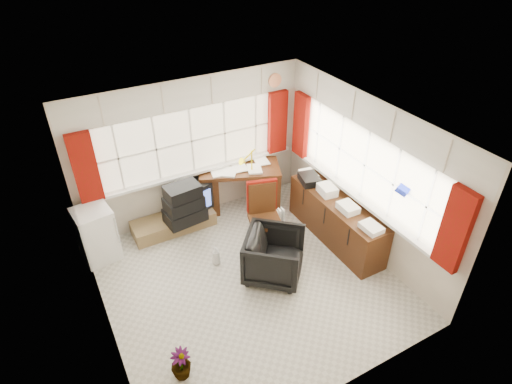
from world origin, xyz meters
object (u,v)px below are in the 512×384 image
desk (240,185)px  office_chair (274,256)px  tv_bench (174,223)px  radiator (273,227)px  desk_lamp (252,156)px  mini_fridge (97,234)px  crt_tv (192,195)px  credenza (336,219)px  task_chair (263,213)px

desk → office_chair: 1.90m
desk → tv_bench: size_ratio=1.13×
radiator → desk: bearing=92.6°
desk_lamp → mini_fridge: size_ratio=0.50×
crt_tv → radiator: bearing=-49.8°
office_chair → radiator: (0.43, 0.75, -0.15)m
mini_fridge → office_chair: bearing=-37.4°
credenza → desk: bearing=120.9°
radiator → tv_bench: 1.72m
office_chair → radiator: office_chair is taller
task_chair → credenza: size_ratio=0.59×
radiator → tv_bench: bearing=143.1°
tv_bench → mini_fridge: size_ratio=1.56×
desk → tv_bench: (-1.32, -0.08, -0.33)m
desk → radiator: 1.13m
desk → task_chair: 1.18m
tv_bench → crt_tv: (0.41, 0.11, 0.37)m
radiator → crt_tv: crt_tv is taller
crt_tv → mini_fridge: bearing=-172.9°
task_chair → radiator: (0.22, 0.05, -0.39)m
office_chair → desk: bearing=29.3°
desk_lamp → task_chair: bearing=-107.8°
desk → office_chair: size_ratio=1.89×
desk → credenza: 1.87m
office_chair → radiator: bearing=11.1°
task_chair → mini_fridge: bearing=157.9°
desk → crt_tv: (-0.91, 0.03, 0.05)m
desk_lamp → desk: bearing=121.0°
desk_lamp → mini_fridge: 2.79m
desk → credenza: (0.96, -1.60, -0.06)m
tv_bench → credenza: bearing=-33.7°
credenza → mini_fridge: 3.80m
office_chair → radiator: size_ratio=1.50×
task_chair → crt_tv: 1.41m
task_chair → office_chair: 0.77m
desk_lamp → task_chair: (-0.30, -0.94, -0.51)m
task_chair → crt_tv: (-0.75, 1.18, -0.12)m
credenza → mini_fridge: bearing=158.1°
task_chair → office_chair: size_ratio=1.40×
credenza → tv_bench: bearing=146.3°
credenza → mini_fridge: size_ratio=2.22×
mini_fridge → crt_tv: bearing=7.1°
desk → desk_lamp: (0.13, -0.22, 0.67)m
task_chair → crt_tv: size_ratio=1.77×
radiator → credenza: bearing=-28.4°
desk_lamp → crt_tv: (-1.05, 0.25, -0.63)m
desk_lamp → office_chair: (-0.51, -1.64, -0.75)m
tv_bench → crt_tv: 0.57m
desk_lamp → crt_tv: desk_lamp is taller
desk_lamp → task_chair: desk_lamp is taller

